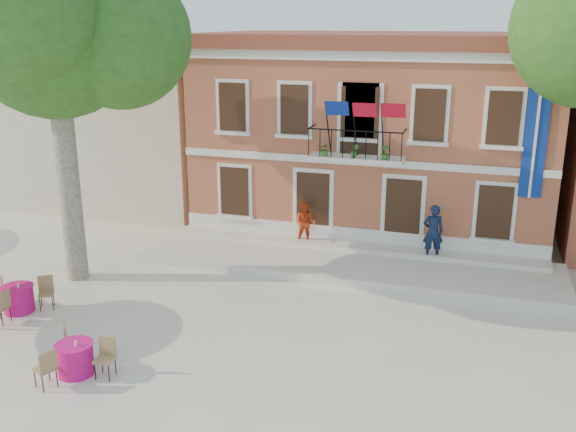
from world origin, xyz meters
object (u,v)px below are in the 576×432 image
at_px(plane_tree_west, 53,29).
at_px(pedestrian_navy, 433,232).
at_px(cafe_table_0, 18,297).
at_px(pedestrian_orange, 305,223).
at_px(cafe_table_1, 75,357).

xyz_separation_m(plane_tree_west, pedestrian_navy, (10.81, 4.32, -6.47)).
height_order(pedestrian_navy, cafe_table_0, pedestrian_navy).
height_order(pedestrian_orange, cafe_table_0, pedestrian_orange).
xyz_separation_m(pedestrian_navy, cafe_table_0, (-10.89, -7.00, -0.80)).
bearing_deg(plane_tree_west, cafe_table_0, -91.83).
relative_size(plane_tree_west, pedestrian_navy, 5.60).
bearing_deg(cafe_table_1, pedestrian_orange, 73.06).
distance_m(plane_tree_west, pedestrian_orange, 10.19).
bearing_deg(cafe_table_0, pedestrian_orange, 47.68).
bearing_deg(cafe_table_1, cafe_table_0, 145.73).
relative_size(pedestrian_navy, pedestrian_orange, 1.18).
relative_size(plane_tree_west, cafe_table_1, 5.61).
xyz_separation_m(cafe_table_0, cafe_table_1, (3.56, -2.42, 0.00)).
bearing_deg(pedestrian_navy, plane_tree_west, 8.51).
xyz_separation_m(pedestrian_orange, cafe_table_1, (-2.90, -9.52, -0.66)).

